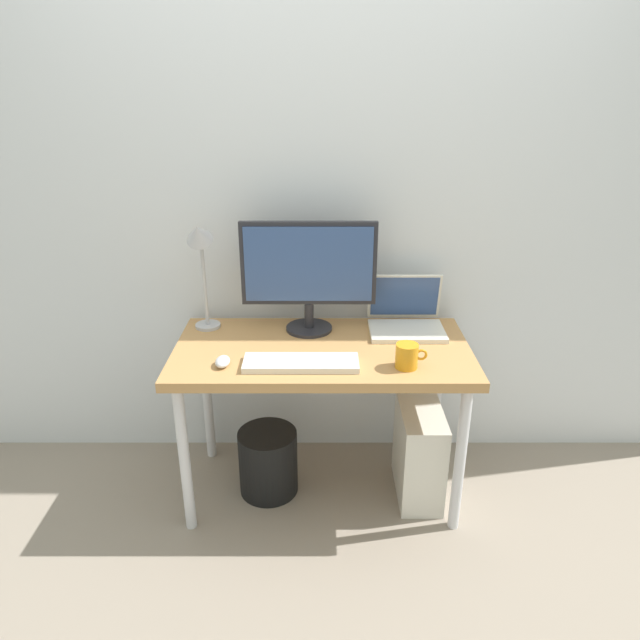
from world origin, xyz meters
TOP-DOWN VIEW (x-y plane):
  - ground_plane at (0.00, 0.00)m, footprint 6.00×6.00m
  - back_wall at (0.00, 0.37)m, footprint 4.40×0.04m
  - desk at (0.00, 0.00)m, footprint 1.21×0.61m
  - monitor at (-0.06, 0.17)m, footprint 0.57×0.20m
  - laptop at (0.36, 0.19)m, footprint 0.32×0.26m
  - desk_lamp at (-0.50, 0.18)m, footprint 0.11×0.16m
  - keyboard at (-0.08, -0.17)m, footprint 0.44×0.14m
  - mouse at (-0.38, -0.16)m, footprint 0.06×0.09m
  - coffee_mug at (0.32, -0.18)m, footprint 0.12×0.09m
  - computer_tower at (0.42, -0.03)m, footprint 0.18×0.36m
  - wastebasket at (-0.24, -0.01)m, footprint 0.26×0.26m

SIDE VIEW (x-z plane):
  - ground_plane at x=0.00m, z-range 0.00..0.00m
  - wastebasket at x=-0.24m, z-range 0.00..0.30m
  - computer_tower at x=0.42m, z-range 0.00..0.42m
  - desk at x=0.00m, z-range 0.28..0.99m
  - keyboard at x=-0.08m, z-range 0.71..0.73m
  - mouse at x=-0.38m, z-range 0.71..0.74m
  - coffee_mug at x=0.32m, z-range 0.71..0.80m
  - laptop at x=0.36m, z-range 0.65..0.88m
  - monitor at x=-0.06m, z-range 0.74..1.22m
  - desk_lamp at x=-0.50m, z-range 0.82..1.31m
  - back_wall at x=0.00m, z-range 0.00..2.60m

